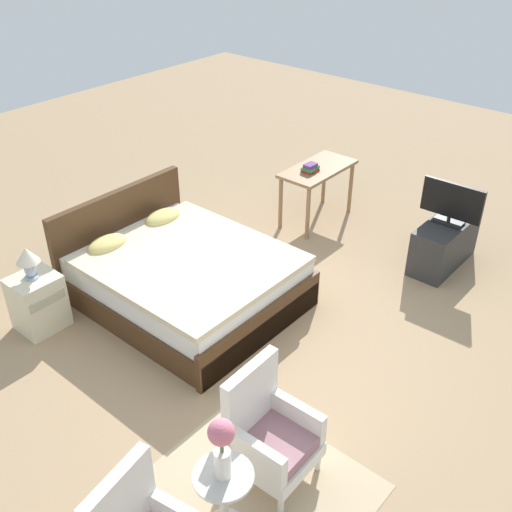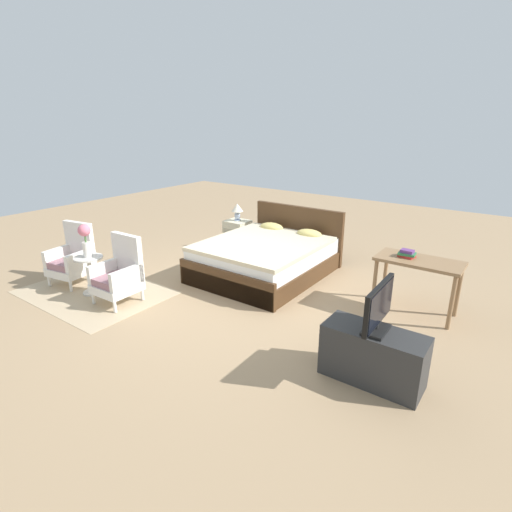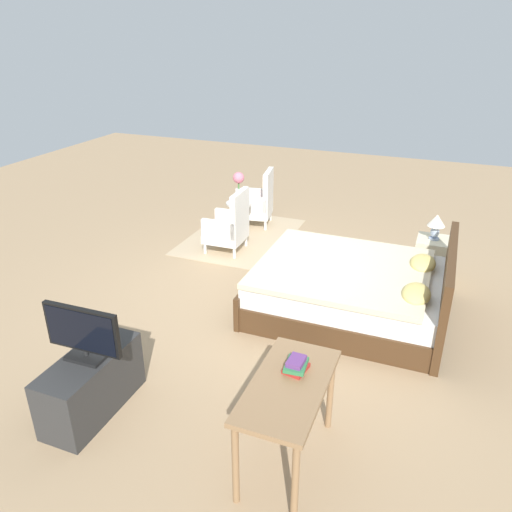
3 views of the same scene
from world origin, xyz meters
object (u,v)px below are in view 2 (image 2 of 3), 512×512
Objects in this scene: side_table at (90,271)px; tv_stand at (373,356)px; flower_vase at (85,237)px; book_stack at (407,254)px; tv_flatscreen at (379,308)px; table_lamp at (237,210)px; bed at (267,257)px; armchair_by_window_right at (119,275)px; nightstand at (238,235)px; vanity_desk at (418,268)px; armchair_by_window_left at (73,259)px.

side_table reaches higher than tv_stand.
flower_vase is 2.19× the size of book_stack.
tv_stand is 1.41× the size of tv_flatscreen.
table_lamp reaches higher than book_stack.
bed is at bearing 144.25° from tv_flatscreen.
tv_flatscreen is at bearing 5.42° from flower_vase.
armchair_by_window_right reaches higher than nightstand.
nightstand is 3.64m from vanity_desk.
armchair_by_window_left is (-2.22, -2.03, 0.08)m from bed.
nightstand is (0.43, 2.88, -0.07)m from side_table.
flower_vase is at bearing -152.10° from vanity_desk.
tv_stand is (4.05, 0.38, -0.08)m from side_table.
bed is 2.96m from tv_stand.
armchair_by_window_left is at bearing -109.91° from nightstand.
vanity_desk is at bearing 92.47° from tv_stand.
vanity_desk is at bearing -12.34° from nightstand.
flower_vase is 0.84× the size of nightstand.
nightstand is 2.61× the size of book_stack.
armchair_by_window_right is 2.79× the size of table_lamp.
tv_flatscreen is (2.41, -1.73, 0.48)m from bed.
tv_stand is at bearing -35.77° from bed.
bed is 3.10× the size of tv_flatscreen.
side_table is at bearing -8.44° from armchair_by_window_left.
table_lamp is at bearing 145.38° from tv_stand.
tv_flatscreen is at bearing -82.11° from book_stack.
table_lamp is 0.32× the size of vanity_desk.
tv_flatscreen is at bearing -34.60° from table_lamp.
armchair_by_window_right is 0.88× the size of vanity_desk.
flower_vase reaches higher than armchair_by_window_left.
bed is 6.42× the size of table_lamp.
book_stack is at bearing -12.88° from table_lamp.
flower_vase is 2.97m from nightstand.
tv_flatscreen is at bearing 3.69° from armchair_by_window_left.
book_stack is (-0.24, 1.72, 0.51)m from tv_stand.
table_lamp is (-1.21, 0.76, 0.49)m from bed.
armchair_by_window_right is 3.50m from tv_stand.
book_stack reaches higher than vanity_desk.
nightstand is at bearing 145.39° from tv_stand.
tv_stand is at bearing 4.89° from armchair_by_window_right.
armchair_by_window_left is at bearing -156.08° from vanity_desk.
flower_vase is 0.50× the size of tv_stand.
tv_stand is 4.40× the size of book_stack.
side_table is at bearing -127.82° from bed.
tv_flatscreen is (4.63, 0.30, 0.40)m from armchair_by_window_left.
nightstand reaches higher than tv_stand.
flower_vase is 2.91m from table_lamp.
bed is at bearing 52.18° from side_table.
tv_flatscreen is at bearing 4.88° from armchair_by_window_right.
armchair_by_window_right is (-1.08, -2.03, 0.08)m from bed.
table_lamp is 0.48× the size of tv_flatscreen.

